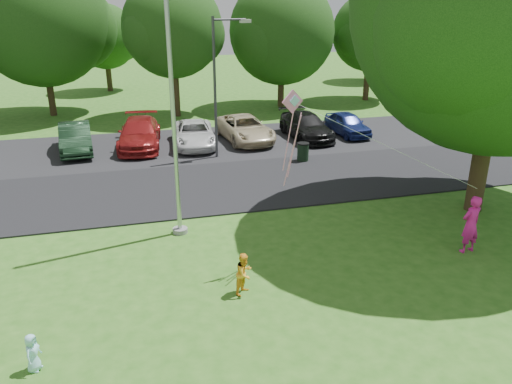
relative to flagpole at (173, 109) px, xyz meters
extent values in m
plane|color=#2E671B|center=(3.50, -5.00, -4.17)|extent=(120.00, 120.00, 0.00)
cube|color=black|center=(3.50, 4.00, -4.14)|extent=(60.00, 6.00, 0.06)
cube|color=black|center=(3.50, 10.50, -4.14)|extent=(42.00, 7.00, 0.06)
cylinder|color=#B7BABF|center=(0.00, 0.00, 0.83)|extent=(0.14, 0.14, 10.00)
cylinder|color=gray|center=(0.00, 0.00, -4.09)|extent=(0.50, 0.50, 0.16)
cylinder|color=#3F3F44|center=(2.74, 7.97, -0.87)|extent=(0.13, 0.13, 6.60)
cylinder|color=#3F3F44|center=(3.50, 8.05, 2.27)|extent=(1.54, 0.26, 0.09)
cube|color=silver|center=(4.27, 8.14, 2.19)|extent=(0.52, 0.30, 0.15)
cylinder|color=black|center=(6.61, 6.32, -3.73)|extent=(0.54, 0.54, 0.87)
cylinder|color=black|center=(6.61, 6.32, -3.27)|extent=(0.58, 0.58, 0.05)
cylinder|color=#332316|center=(10.75, -0.78, -2.28)|extent=(0.62, 0.62, 3.76)
sphere|color=#15370F|center=(8.73, -2.04, 2.62)|extent=(6.05, 6.05, 6.05)
sphere|color=#15370F|center=(8.45, -1.78, 2.20)|extent=(5.24, 5.24, 5.24)
cylinder|color=#332316|center=(-6.10, 20.24, -2.57)|extent=(0.44, 0.44, 3.19)
sphere|color=#15370F|center=(-6.10, 20.24, 2.00)|extent=(8.50, 8.50, 8.50)
sphere|color=#15370F|center=(-4.18, 21.09, 1.37)|extent=(5.53, 5.53, 5.53)
sphere|color=#15370F|center=(-7.80, 19.17, 1.58)|extent=(5.10, 5.10, 5.10)
cylinder|color=#332316|center=(1.92, 17.90, -2.45)|extent=(0.44, 0.44, 3.43)
sphere|color=#15370F|center=(1.92, 17.90, 1.45)|extent=(6.27, 6.27, 6.27)
sphere|color=#15370F|center=(3.33, 18.53, 0.98)|extent=(4.07, 4.07, 4.07)
sphere|color=#15370F|center=(0.66, 17.12, 1.14)|extent=(3.76, 3.76, 3.76)
cylinder|color=#332316|center=(9.53, 19.17, -2.84)|extent=(0.44, 0.44, 2.66)
sphere|color=#15370F|center=(9.53, 19.17, 1.03)|extent=(7.27, 7.27, 7.27)
sphere|color=#15370F|center=(11.16, 19.89, 0.49)|extent=(4.72, 4.72, 4.72)
sphere|color=#15370F|center=(8.07, 18.26, 0.67)|extent=(4.36, 4.36, 4.36)
cylinder|color=#332316|center=(16.62, 19.89, -2.66)|extent=(0.44, 0.44, 3.02)
sphere|color=#15370F|center=(16.62, 19.89, 0.84)|extent=(5.67, 5.67, 5.67)
sphere|color=#15370F|center=(17.89, 20.46, 0.41)|extent=(3.68, 3.68, 3.68)
sphere|color=#15370F|center=(15.48, 19.18, 0.55)|extent=(3.40, 3.40, 3.40)
cylinder|color=#332316|center=(25.42, 17.25, -2.45)|extent=(0.44, 0.44, 3.42)
sphere|color=#15370F|center=(25.42, 17.25, 2.33)|extent=(8.77, 8.77, 8.77)
sphere|color=#15370F|center=(23.67, 16.15, 1.89)|extent=(5.26, 5.26, 5.26)
cylinder|color=#332316|center=(-2.50, 29.00, -2.87)|extent=(0.44, 0.44, 2.60)
sphere|color=#15370F|center=(-2.50, 29.00, 0.25)|extent=(5.20, 5.20, 5.20)
sphere|color=#15370F|center=(-1.33, 29.52, -0.14)|extent=(3.38, 3.38, 3.38)
sphere|color=#15370F|center=(-3.54, 28.35, -0.01)|extent=(3.12, 3.12, 3.12)
cylinder|color=#332316|center=(21.50, 28.50, -2.87)|extent=(0.44, 0.44, 2.60)
sphere|color=#15370F|center=(21.50, 28.50, 0.25)|extent=(5.20, 5.20, 5.20)
sphere|color=#15370F|center=(22.67, 29.02, -0.14)|extent=(3.38, 3.38, 3.38)
sphere|color=#15370F|center=(20.46, 27.85, -0.01)|extent=(3.12, 3.12, 3.12)
imported|color=black|center=(-3.97, 10.63, -3.39)|extent=(1.86, 4.43, 1.42)
imported|color=maroon|center=(-0.81, 10.64, -3.37)|extent=(2.56, 5.22, 1.46)
imported|color=silver|center=(1.96, 10.25, -3.48)|extent=(2.41, 4.67, 1.26)
imported|color=#C6B793|center=(4.77, 10.52, -3.44)|extent=(2.70, 5.01, 1.34)
imported|color=black|center=(8.18, 10.22, -3.43)|extent=(2.12, 4.75, 1.35)
imported|color=navy|center=(10.70, 10.29, -3.48)|extent=(1.68, 3.78, 1.26)
imported|color=#E21E94|center=(8.42, -3.59, -3.25)|extent=(0.74, 0.55, 1.84)
imported|color=#FDAE27|center=(1.23, -4.09, -3.59)|extent=(0.71, 0.70, 1.16)
imported|color=#A0E8F6|center=(-3.73, -5.85, -3.73)|extent=(0.42, 0.50, 0.87)
cube|color=pink|center=(2.90, -2.75, 0.61)|extent=(0.63, 0.19, 0.64)
cube|color=#8CC6E5|center=(2.95, -2.78, 0.63)|extent=(0.31, 0.10, 0.31)
cylinder|color=white|center=(5.66, -3.17, -0.73)|extent=(5.53, 0.86, 2.70)
cylinder|color=pink|center=(2.80, -2.75, -0.50)|extent=(0.21, 0.27, 1.70)
cylinder|color=pink|center=(3.00, -2.70, -0.63)|extent=(0.23, 0.44, 1.94)
cylinder|color=pink|center=(2.90, -2.83, -0.77)|extent=(0.26, 0.65, 2.17)
camera|label=1|loc=(-1.39, -15.22, 3.15)|focal=35.00mm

